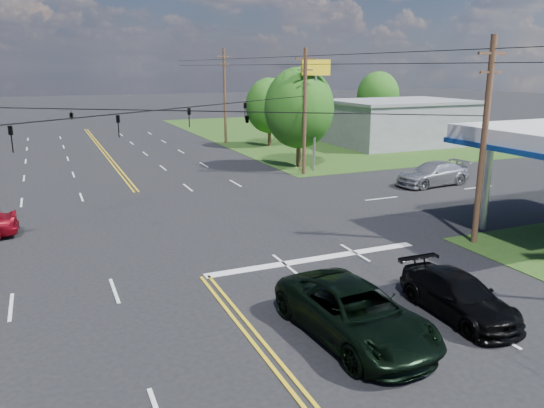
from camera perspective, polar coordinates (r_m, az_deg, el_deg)
name	(u,v)px	position (r m, az deg, el deg)	size (l,w,h in m)	color
ground	(162,224)	(28.89, -11.74, -2.11)	(280.00, 280.00, 0.00)	black
grass_ne	(374,130)	(72.12, 10.90, 7.82)	(46.00, 48.00, 0.03)	#204415
stop_bar	(315,259)	(23.29, 4.69, -5.94)	(10.00, 0.50, 0.02)	silver
retail_ne	(399,124)	(59.28, 13.51, 8.41)	(14.00, 10.00, 4.40)	slate
pole_se	(484,140)	(26.07, 21.83, 6.42)	(1.60, 0.28, 9.50)	#442C1D
pole_ne	(305,111)	(40.72, 3.54, 9.99)	(1.60, 0.28, 9.50)	#442C1D
pole_right_far	(225,95)	(58.25, -5.11, 11.58)	(1.60, 0.28, 10.00)	#442C1D
span_wire_signals	(156,110)	(27.81, -12.38, 9.81)	(26.00, 18.00, 1.13)	black
power_lines	(162,56)	(25.77, -11.79, 15.30)	(26.04, 100.00, 0.64)	black
tree_right_a	(299,108)	(43.85, 2.92, 10.26)	(5.70, 5.70, 8.18)	#442C1D
tree_right_b	(269,106)	(55.81, -0.29, 10.53)	(4.94, 4.94, 7.09)	#442C1D
tree_far_r	(378,96)	(69.54, 11.33, 11.32)	(5.32, 5.32, 7.63)	#442C1D
pickup_dkgreen	(355,313)	(16.75, 8.91, -11.47)	(2.78, 6.04, 1.68)	black
suv_black	(458,295)	(19.10, 19.42, -9.26)	(1.94, 4.77, 1.38)	black
sedan_far	(433,174)	(39.10, 16.91, 3.13)	(2.28, 5.62, 1.63)	#9FA0A4
polesign_ne	(315,84)	(42.15, 4.70, 12.76)	(2.39, 0.34, 8.67)	#A5A5AA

